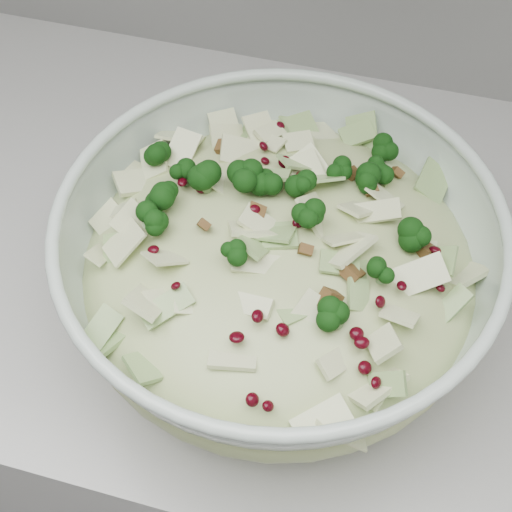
{
  "coord_description": "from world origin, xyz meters",
  "views": [
    {
      "loc": [
        0.69,
        1.25,
        1.48
      ],
      "look_at": [
        0.59,
        1.59,
        1.01
      ],
      "focal_mm": 50.0,
      "sensor_mm": 36.0,
      "label": 1
    }
  ],
  "objects": [
    {
      "name": "mixing_bowl",
      "position": [
        0.61,
        1.6,
        0.98
      ],
      "size": [
        0.49,
        0.49,
        0.15
      ],
      "rotation": [
        0.0,
        0.0,
        -0.42
      ],
      "color": "silver",
      "rests_on": "counter"
    },
    {
      "name": "salad",
      "position": [
        0.61,
        1.6,
        1.0
      ],
      "size": [
        0.35,
        0.35,
        0.15
      ],
      "rotation": [
        0.0,
        0.0,
        -0.01
      ],
      "color": "#BDC184",
      "rests_on": "mixing_bowl"
    }
  ]
}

